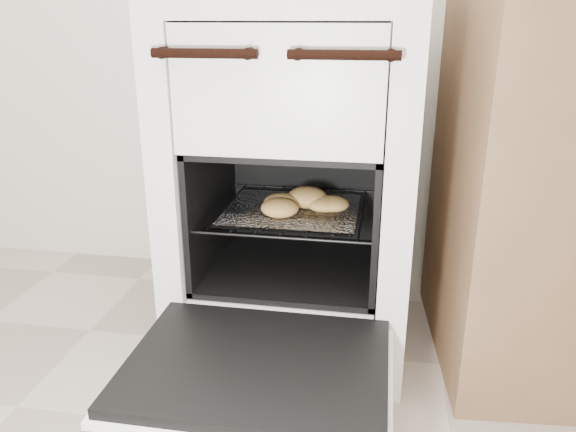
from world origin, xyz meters
TOP-DOWN VIEW (x-y plane):
  - stove at (-0.07, 1.17)m, footprint 0.60×0.67m
  - oven_door at (-0.07, 0.66)m, footprint 0.54×0.42m
  - oven_rack at (-0.07, 1.10)m, footprint 0.44×0.42m
  - foil_sheet at (-0.07, 1.08)m, footprint 0.34×0.30m
  - baked_rolls at (-0.04, 1.07)m, footprint 0.25×0.19m

SIDE VIEW (x-z plane):
  - oven_door at x=-0.07m, z-range 0.18..0.22m
  - oven_rack at x=-0.07m, z-range 0.38..0.39m
  - foil_sheet at x=-0.07m, z-range 0.39..0.40m
  - baked_rolls at x=-0.04m, z-range 0.39..0.45m
  - stove at x=-0.07m, z-range -0.01..0.91m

